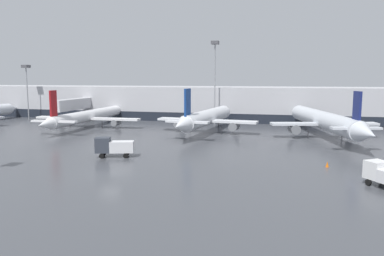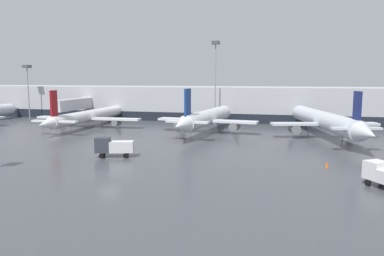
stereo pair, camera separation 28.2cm
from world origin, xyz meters
name	(u,v)px [view 2 (the right image)]	position (x,y,z in m)	size (l,w,h in m)	color
ground_plane	(109,173)	(0.00, 0.00, 0.00)	(320.00, 320.00, 0.00)	#424449
terminal_building	(209,103)	(-0.16, 61.91, 4.50)	(160.00, 31.30, 9.00)	#B2B2B7
parked_jet_0	(88,116)	(-24.09, 37.92, 2.58)	(25.59, 37.21, 9.01)	white
parked_jet_2	(324,121)	(27.80, 34.71, 3.33)	(20.29, 39.51, 9.42)	silver
parked_jet_4	(207,118)	(4.59, 35.98, 3.13)	(21.57, 33.97, 9.53)	silver
service_truck_1	(113,146)	(-3.65, 8.90, 1.60)	(5.76, 3.34, 2.88)	silver
traffic_cone_2	(327,164)	(25.91, 9.77, 0.35)	(0.41, 0.41, 0.71)	orange
apron_light_mast_1	(27,75)	(-49.10, 50.10, 12.10)	(1.80, 1.80, 14.97)	gray
apron_light_mast_2	(216,60)	(3.49, 51.54, 15.85)	(1.80, 1.80, 20.37)	gray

